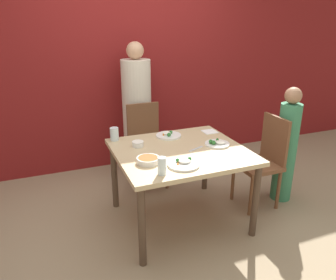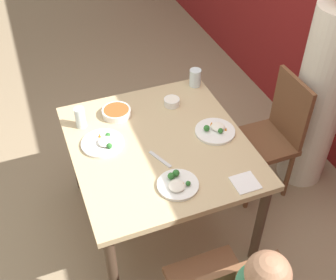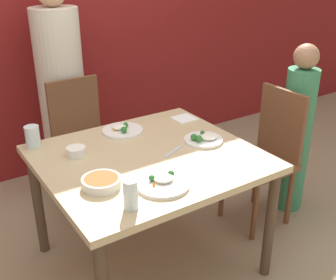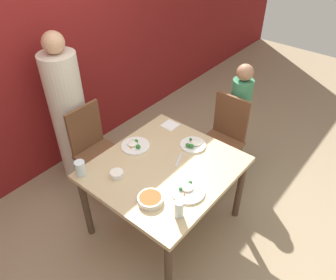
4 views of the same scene
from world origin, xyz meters
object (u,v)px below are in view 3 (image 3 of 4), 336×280
object	(u,v)px
bowl_curry	(101,182)
glass_water_tall	(33,137)
person_adult	(63,97)
person_child	(296,135)
plate_rice_adult	(122,130)
chair_adult_spot	(83,140)
chair_child_spot	(267,153)

from	to	relation	value
bowl_curry	glass_water_tall	world-z (taller)	glass_water_tall
person_adult	glass_water_tall	size ratio (longest dim) A/B	12.72
person_child	glass_water_tall	distance (m)	1.77
person_child	plate_rice_adult	xyz separation A→B (m)	(-1.17, 0.39, 0.17)
plate_rice_adult	bowl_curry	bearing A→B (deg)	-126.27
plate_rice_adult	glass_water_tall	size ratio (longest dim) A/B	2.00
chair_adult_spot	chair_child_spot	world-z (taller)	same
person_child	chair_adult_spot	bearing A→B (deg)	144.23
person_adult	bowl_curry	size ratio (longest dim) A/B	8.48
chair_child_spot	person_adult	distance (m)	1.58
chair_adult_spot	bowl_curry	xyz separation A→B (m)	(-0.32, -1.03, 0.25)
bowl_curry	person_adult	bearing A→B (deg)	77.05
chair_child_spot	chair_adult_spot	bearing A→B (deg)	-132.80
chair_adult_spot	person_child	xyz separation A→B (m)	(1.24, -0.89, 0.07)
person_child	glass_water_tall	size ratio (longest dim) A/B	9.68
chair_adult_spot	bowl_curry	size ratio (longest dim) A/B	4.98
chair_child_spot	glass_water_tall	bearing A→B (deg)	-108.82
glass_water_tall	person_child	bearing A→B (deg)	-15.93
chair_child_spot	plate_rice_adult	world-z (taller)	chair_child_spot
person_adult	person_child	xyz separation A→B (m)	(1.24, -1.24, -0.16)
chair_child_spot	glass_water_tall	xyz separation A→B (m)	(-1.42, 0.48, 0.29)
chair_child_spot	bowl_curry	xyz separation A→B (m)	(-1.28, -0.14, 0.25)
chair_child_spot	plate_rice_adult	xyz separation A→B (m)	(-0.89, 0.39, 0.24)
person_child	bowl_curry	xyz separation A→B (m)	(-1.56, -0.14, 0.18)
person_child	chair_child_spot	bearing A→B (deg)	180.00
glass_water_tall	chair_child_spot	bearing A→B (deg)	-18.82
chair_adult_spot	chair_child_spot	xyz separation A→B (m)	(0.96, -0.89, 0.00)
person_child	plate_rice_adult	world-z (taller)	person_child
person_adult	person_child	bearing A→B (deg)	-44.91
bowl_curry	plate_rice_adult	world-z (taller)	plate_rice_adult
chair_child_spot	person_child	bearing A→B (deg)	90.00
person_adult	person_child	world-z (taller)	person_adult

